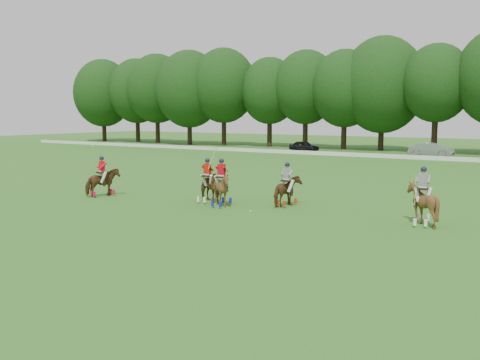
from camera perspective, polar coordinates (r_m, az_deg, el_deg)
The scene contains 11 objects.
ground at distance 23.91m, azimuth -7.12°, elevation -4.25°, with size 180.00×180.00×0.00m, color #25661D.
tree_line at distance 67.71m, azimuth 20.50°, elevation 9.65°, with size 117.98×14.32×14.75m.
boundary_rail at distance 58.10m, azimuth 17.75°, elevation 2.34°, with size 120.00×0.10×0.44m, color white.
car_left at distance 67.38m, azimuth 6.85°, elevation 3.61°, with size 1.56×3.88×1.32m, color black.
car_mid at distance 62.18m, azimuth 19.72°, elevation 3.06°, with size 1.63×4.66×1.54m, color gray.
polo_red_a at distance 31.25m, azimuth -14.47°, elevation -0.21°, with size 1.44×2.06×2.84m.
polo_red_b at distance 28.40m, azimuth -3.49°, elevation -0.69°, with size 1.71×1.49×2.88m.
polo_red_c at distance 27.06m, azimuth -1.98°, elevation -0.96°, with size 1.65×1.80×2.43m.
polo_stripe_a at distance 27.18m, azimuth 5.03°, elevation -1.13°, with size 1.14×1.85×2.24m.
polo_stripe_b at distance 23.80m, azimuth 18.87°, elevation -2.39°, with size 1.70×1.85×2.48m.
polo_ball at distance 25.55m, azimuth 1.12°, elevation -3.35°, with size 0.09×0.09×0.09m, color white.
Camera 1 is at (15.12, -17.92, 4.67)m, focal length 40.00 mm.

